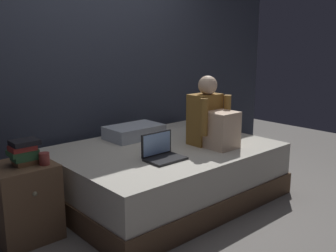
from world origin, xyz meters
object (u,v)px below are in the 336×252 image
(mug, at_px, (44,159))
(nightstand, at_px, (24,201))
(pillow, at_px, (134,132))
(book_stack, at_px, (24,152))
(person_sitting, at_px, (212,119))
(laptop, at_px, (162,153))
(bed, at_px, (165,172))

(mug, bearing_deg, nightstand, 137.31)
(pillow, height_order, book_stack, book_stack)
(person_sitting, height_order, mug, person_sitting)
(nightstand, distance_m, person_sitting, 1.76)
(person_sitting, xyz_separation_m, pillow, (-0.38, 0.71, -0.19))
(laptop, bearing_deg, nightstand, 158.29)
(bed, distance_m, laptop, 0.50)
(person_sitting, height_order, book_stack, person_sitting)
(bed, height_order, pillow, pillow)
(person_sitting, distance_m, mug, 1.55)
(book_stack, height_order, mug, book_stack)
(nightstand, xyz_separation_m, pillow, (1.28, 0.32, 0.28))
(person_sitting, bearing_deg, nightstand, 166.79)
(book_stack, bearing_deg, bed, -5.03)
(book_stack, bearing_deg, laptop, -21.40)
(book_stack, bearing_deg, pillow, 15.09)
(mug, bearing_deg, pillow, 21.03)
(bed, relative_size, nightstand, 3.43)
(bed, bearing_deg, nightstand, 174.36)
(book_stack, bearing_deg, mug, -44.76)
(nightstand, distance_m, laptop, 1.13)
(person_sitting, relative_size, book_stack, 3.18)
(pillow, bearing_deg, book_stack, -164.91)
(pillow, bearing_deg, laptop, -109.44)
(laptop, xyz_separation_m, pillow, (0.26, 0.73, 0.01))
(person_sitting, bearing_deg, laptop, -178.37)
(person_sitting, xyz_separation_m, laptop, (-0.63, -0.02, -0.20))
(nightstand, xyz_separation_m, book_stack, (0.03, -0.02, 0.39))
(person_sitting, xyz_separation_m, mug, (-1.53, 0.27, -0.13))
(nightstand, distance_m, book_stack, 0.39)
(nightstand, xyz_separation_m, laptop, (1.02, -0.41, 0.27))
(bed, bearing_deg, book_stack, 174.97)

